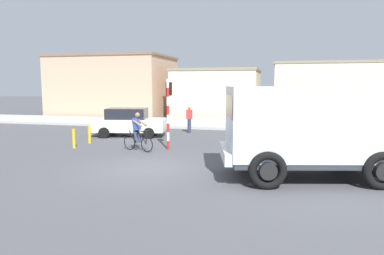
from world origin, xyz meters
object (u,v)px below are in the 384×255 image
(cyclist, at_px, (138,132))
(truck_foreground, at_px, (311,126))
(traffic_light_pole, at_px, (168,104))
(bollard_near, at_px, (74,139))
(bollard_far, at_px, (89,134))
(car_red_near, at_px, (129,122))
(pedestrian_near_kerb, at_px, (189,119))

(cyclist, bearing_deg, truck_foreground, -22.71)
(traffic_light_pole, relative_size, bollard_near, 3.56)
(bollard_near, xyz_separation_m, bollard_far, (0.00, 1.40, 0.00))
(car_red_near, relative_size, bollard_far, 4.72)
(traffic_light_pole, distance_m, pedestrian_near_kerb, 5.66)
(truck_foreground, distance_m, bollard_near, 10.69)
(traffic_light_pole, height_order, bollard_far, traffic_light_pole)
(cyclist, height_order, pedestrian_near_kerb, cyclist)
(truck_foreground, bearing_deg, bollard_near, 164.22)
(traffic_light_pole, bearing_deg, car_red_near, 135.61)
(truck_foreground, distance_m, cyclist, 7.71)
(pedestrian_near_kerb, bearing_deg, car_red_near, -144.26)
(traffic_light_pole, height_order, car_red_near, traffic_light_pole)
(cyclist, distance_m, bollard_far, 3.45)
(car_red_near, height_order, bollard_near, car_red_near)
(traffic_light_pole, relative_size, pedestrian_near_kerb, 1.98)
(car_red_near, bearing_deg, bollard_near, -102.77)
(truck_foreground, bearing_deg, car_red_near, 142.86)
(cyclist, distance_m, traffic_light_pole, 1.85)
(truck_foreground, bearing_deg, bollard_far, 157.24)
(truck_foreground, distance_m, pedestrian_near_kerb, 11.17)
(truck_foreground, xyz_separation_m, traffic_light_pole, (-5.86, 3.67, 0.40))
(truck_foreground, xyz_separation_m, cyclist, (-7.07, 2.96, -0.80))
(car_red_near, distance_m, pedestrian_near_kerb, 3.69)
(car_red_near, bearing_deg, truck_foreground, -37.14)
(bollard_near, bearing_deg, pedestrian_near_kerb, 58.01)
(traffic_light_pole, bearing_deg, cyclist, -149.50)
(cyclist, relative_size, pedestrian_near_kerb, 1.06)
(car_red_near, distance_m, bollard_far, 2.92)
(traffic_light_pole, xyz_separation_m, bollard_near, (-4.37, -0.78, -1.62))
(pedestrian_near_kerb, relative_size, bollard_far, 1.80)
(truck_foreground, height_order, bollard_near, truck_foreground)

